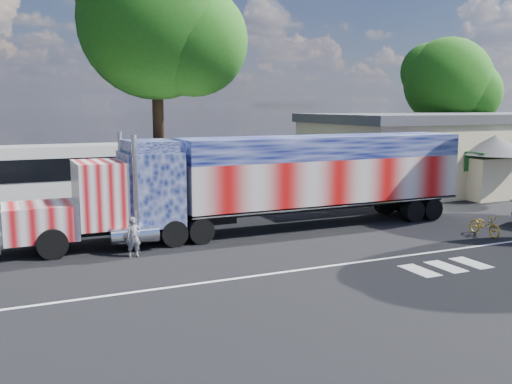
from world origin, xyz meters
name	(u,v)px	position (x,y,z in m)	size (l,w,h in m)	color
ground	(286,248)	(0.00, 0.00, 0.00)	(100.00, 100.00, 0.00)	black
lane_markings	(376,267)	(1.71, -3.77, 0.01)	(30.00, 2.67, 0.01)	silver
semi_truck	(273,179)	(1.03, 3.33, 2.39)	(21.77, 3.44, 4.64)	black
coach_bus	(115,176)	(-4.65, 11.71, 1.90)	(12.60, 2.93, 3.67)	white
hall_building	(464,150)	(19.92, 10.86, 2.62)	(22.40, 12.80, 5.20)	beige
woman	(134,237)	(-5.96, 1.19, 0.78)	(0.57, 0.37, 1.55)	slate
bicycle	(485,225)	(9.12, -1.63, 0.48)	(0.63, 1.81, 0.95)	gold
tree_n_mid	(159,22)	(-1.11, 14.95, 10.76)	(9.97, 9.49, 15.58)	black
tree_far_ne	(449,82)	(24.66, 17.79, 7.69)	(7.79, 7.42, 11.45)	black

